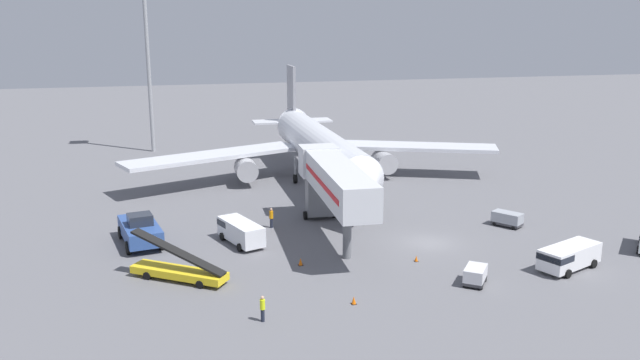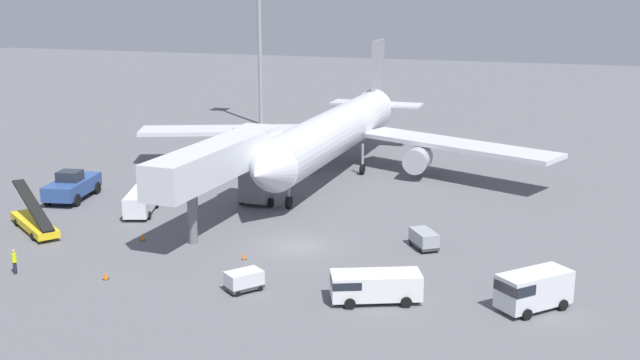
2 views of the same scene
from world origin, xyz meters
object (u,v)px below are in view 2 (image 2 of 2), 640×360
airplane_at_gate (337,131)px  baggage_cart_far_right (244,280)px  ground_crew_worker_foreground (14,261)px  safety_cone_alpha (106,275)px  service_van_near_left (532,289)px  service_van_outer_right (141,200)px  pushback_tug (72,186)px  safety_cone_bravo (244,256)px  jet_bridge (224,162)px  ground_crew_worker_midground (196,195)px  safety_cone_charlie (143,237)px  belt_loader_truck (34,222)px  service_van_near_right (373,285)px  baggage_cart_mid_left (424,239)px

airplane_at_gate → baggage_cart_far_right: size_ratio=17.20×
ground_crew_worker_foreground → safety_cone_alpha: size_ratio=3.11×
airplane_at_gate → service_van_near_left: (21.15, -29.50, -3.11)m
service_van_outer_right → pushback_tug: bearing=167.0°
airplane_at_gate → safety_cone_alpha: airplane_at_gate is taller
airplane_at_gate → service_van_near_left: size_ratio=9.60×
ground_crew_worker_foreground → safety_cone_bravo: bearing=28.6°
pushback_tug → safety_cone_alpha: 21.40m
ground_crew_worker_foreground → jet_bridge: bearing=59.4°
service_van_outer_right → airplane_at_gate: bearing=58.3°
jet_bridge → ground_crew_worker_midground: size_ratio=9.51×
pushback_tug → baggage_cart_far_right: pushback_tug is taller
safety_cone_charlie → ground_crew_worker_midground: bearing=92.9°
belt_loader_truck → ground_crew_worker_foreground: 9.55m
belt_loader_truck → service_van_outer_right: belt_loader_truck is taller
ground_crew_worker_midground → safety_cone_bravo: size_ratio=3.80×
pushback_tug → service_van_outer_right: bearing=-13.0°
jet_bridge → safety_cone_charlie: jet_bridge is taller
airplane_at_gate → service_van_near_right: bearing=-69.3°
safety_cone_bravo → pushback_tug: bearing=155.2°
service_van_outer_right → ground_crew_worker_foreground: bearing=-92.4°
service_van_near_right → safety_cone_charlie: 20.53m
airplane_at_gate → ground_crew_worker_foreground: (-12.33, -34.22, -3.51)m
service_van_near_right → ground_crew_worker_foreground: bearing=-173.0°
ground_crew_worker_foreground → safety_cone_alpha: (6.37, 1.02, -0.64)m
ground_crew_worker_foreground → belt_loader_truck: bearing=120.3°
baggage_cart_mid_left → safety_cone_bravo: 13.32m
safety_cone_alpha → ground_crew_worker_midground: bearing=97.6°
belt_loader_truck → ground_crew_worker_midground: bearing=50.2°
service_van_near_right → service_van_near_left: (9.35, 1.78, 0.25)m
baggage_cart_mid_left → ground_crew_worker_foreground: (-25.25, -13.75, 0.17)m
safety_cone_alpha → safety_cone_bravo: bearing=41.6°
airplane_at_gate → pushback_tug: (-19.95, -17.04, -3.16)m
jet_bridge → service_van_near_right: jet_bridge is taller
service_van_near_right → ground_crew_worker_foreground: (-24.13, -2.95, -0.15)m
baggage_cart_far_right → airplane_at_gate: bearing=96.3°
service_van_near_left → safety_cone_alpha: 27.38m
service_van_near_left → baggage_cart_mid_left: service_van_near_left is taller
jet_bridge → belt_loader_truck: jet_bridge is taller
airplane_at_gate → safety_cone_charlie: size_ratio=77.50×
airplane_at_gate → ground_crew_worker_foreground: airplane_at_gate is taller
baggage_cart_mid_left → safety_cone_charlie: (-20.77, -4.86, -0.46)m
baggage_cart_mid_left → safety_cone_alpha: (-18.88, -12.73, -0.48)m
jet_bridge → safety_cone_alpha: jet_bridge is taller
baggage_cart_mid_left → safety_cone_charlie: 21.33m
service_van_near_right → baggage_cart_far_right: (-8.24, -0.87, -0.34)m
airplane_at_gate → safety_cone_alpha: size_ratio=81.19×
pushback_tug → safety_cone_alpha: (14.00, -16.16, -0.99)m
belt_loader_truck → service_van_near_left: 38.45m
service_van_near_left → safety_cone_bravo: service_van_near_left is taller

